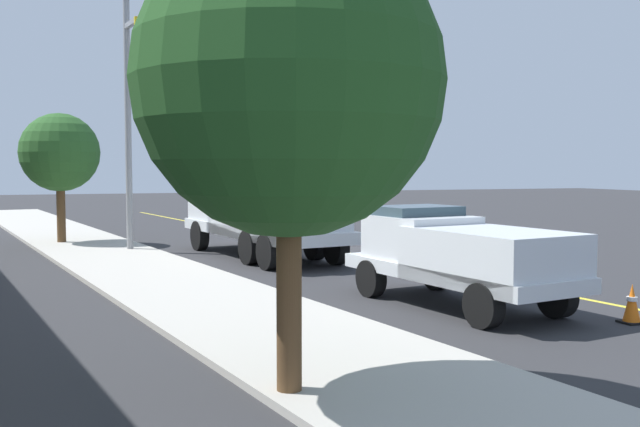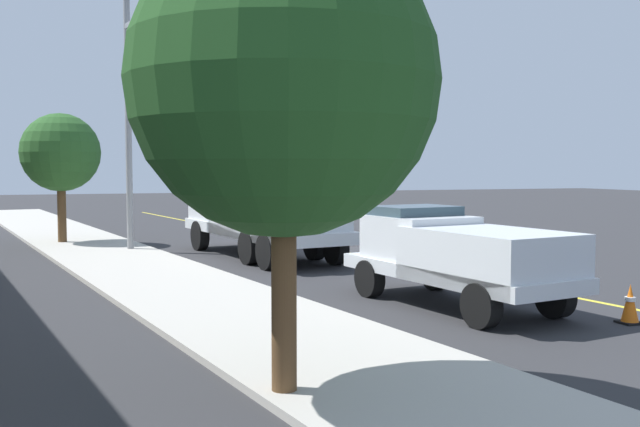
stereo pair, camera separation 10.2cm
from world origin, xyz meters
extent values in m
plane|color=#2D2D30|center=(0.00, 0.00, 0.00)|extent=(120.00, 120.00, 0.00)
cube|color=#B2ADA3|center=(-1.28, 7.35, 0.06)|extent=(59.73, 13.81, 0.12)
cube|color=yellow|center=(0.00, 0.00, 0.00)|extent=(49.29, 8.71, 0.01)
cube|color=silver|center=(-0.87, 2.94, 0.90)|extent=(8.51, 3.87, 0.36)
cube|color=silver|center=(1.72, 3.39, 1.67)|extent=(2.99, 2.76, 1.60)
cube|color=#384C56|center=(1.91, 3.42, 2.37)|extent=(2.14, 2.38, 0.64)
cube|color=silver|center=(-1.84, 2.77, 1.62)|extent=(5.60, 3.36, 1.80)
cube|color=white|center=(-2.71, 2.64, 3.89)|extent=(1.48, 0.58, 2.76)
cube|color=white|center=(-0.97, 3.02, 5.63)|extent=(2.46, 0.80, 1.09)
cube|color=white|center=(0.18, 3.27, 5.89)|extent=(0.90, 0.90, 0.90)
cube|color=yellow|center=(0.18, 3.27, 6.49)|extent=(0.36, 0.24, 0.60)
cylinder|color=black|center=(1.77, 4.54, 0.52)|extent=(1.08, 0.51, 1.04)
cylinder|color=black|center=(2.15, 2.32, 0.52)|extent=(1.08, 0.51, 1.04)
cylinder|color=black|center=(-2.52, 3.79, 0.52)|extent=(1.08, 0.51, 1.04)
cylinder|color=black|center=(-2.13, 1.58, 0.52)|extent=(1.08, 0.51, 1.04)
cylinder|color=black|center=(-3.81, 3.57, 0.52)|extent=(1.08, 0.51, 1.04)
cylinder|color=black|center=(-3.42, 1.35, 0.52)|extent=(1.08, 0.51, 1.04)
cube|color=silver|center=(-10.37, 1.29, 0.75)|extent=(5.88, 3.03, 0.30)
cube|color=silver|center=(-9.15, 1.50, 1.30)|extent=(2.32, 2.25, 1.10)
cube|color=#384C56|center=(-8.96, 1.53, 1.78)|extent=(1.63, 1.97, 0.56)
cube|color=silver|center=(-11.36, 1.11, 1.15)|extent=(3.67, 2.64, 1.10)
cylinder|color=black|center=(-8.71, 2.53, 0.42)|extent=(0.88, 0.44, 0.84)
cylinder|color=black|center=(-8.39, 0.67, 0.42)|extent=(0.88, 0.44, 0.84)
cylinder|color=black|center=(-12.35, 1.90, 0.42)|extent=(0.88, 0.44, 0.84)
cylinder|color=black|center=(-12.03, 0.04, 0.42)|extent=(0.88, 0.44, 0.84)
cube|color=tan|center=(8.07, -1.16, 0.79)|extent=(5.05, 2.69, 0.70)
cube|color=#384C56|center=(8.22, -1.14, 1.39)|extent=(3.69, 2.24, 0.60)
cylinder|color=black|center=(6.61, -2.28, 0.34)|extent=(0.71, 0.35, 0.68)
cylinder|color=black|center=(6.32, -0.60, 0.34)|extent=(0.71, 0.35, 0.68)
cylinder|color=black|center=(9.83, -1.73, 0.34)|extent=(0.71, 0.35, 0.68)
cylinder|color=black|center=(9.53, -0.04, 0.34)|extent=(0.71, 0.35, 0.68)
cube|color=black|center=(-12.91, -0.97, 0.02)|extent=(0.40, 0.40, 0.04)
cone|color=orange|center=(-12.91, -0.97, 0.39)|extent=(0.32, 0.32, 0.71)
cylinder|color=white|center=(-12.91, -0.97, 0.47)|extent=(0.20, 0.20, 0.08)
cube|color=black|center=(3.98, 1.56, 0.02)|extent=(0.40, 0.40, 0.04)
cone|color=orange|center=(3.98, 1.56, 0.37)|extent=(0.32, 0.32, 0.65)
cylinder|color=white|center=(3.98, 1.56, 0.43)|extent=(0.20, 0.20, 0.08)
cylinder|color=gray|center=(2.04, 6.91, 4.43)|extent=(0.22, 0.22, 8.87)
cube|color=gray|center=(-0.47, 6.47, 7.71)|extent=(5.04, 1.03, 0.16)
cube|color=gold|center=(0.03, 6.56, 7.16)|extent=(0.21, 0.57, 1.00)
cube|color=black|center=(0.05, 6.46, 7.16)|extent=(0.25, 0.35, 0.84)
cube|color=gold|center=(-1.97, 6.21, 7.16)|extent=(0.21, 0.57, 1.00)
cube|color=black|center=(-1.95, 6.11, 7.16)|extent=(0.25, 0.35, 0.84)
cylinder|color=brown|center=(-14.99, 6.43, 1.32)|extent=(0.32, 0.32, 2.63)
sphere|color=#1E471C|center=(-14.99, 6.43, 3.99)|extent=(3.87, 3.87, 3.87)
cylinder|color=brown|center=(5.23, 9.14, 1.23)|extent=(0.32, 0.32, 2.47)
sphere|color=#285623|center=(5.23, 9.14, 3.50)|extent=(2.94, 2.94, 2.94)
camera|label=1|loc=(-23.56, 9.08, 2.93)|focal=40.48mm
camera|label=2|loc=(-23.59, 8.98, 2.93)|focal=40.48mm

